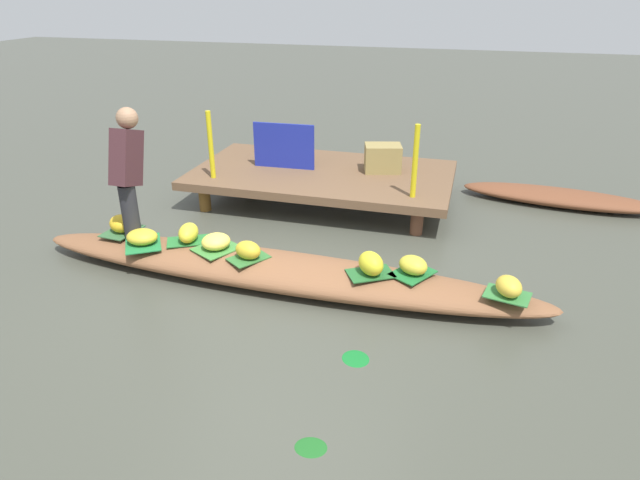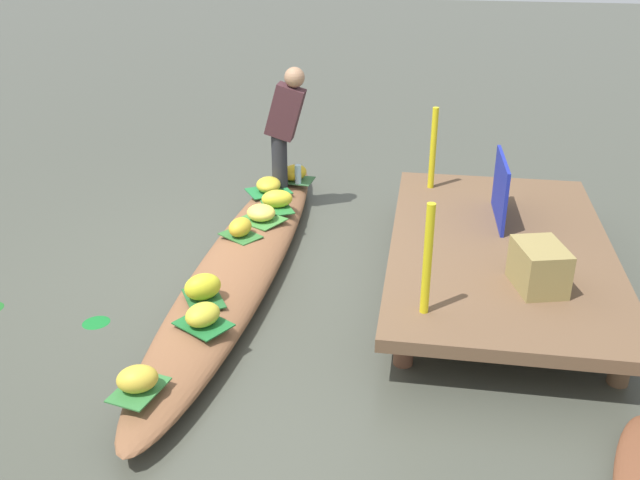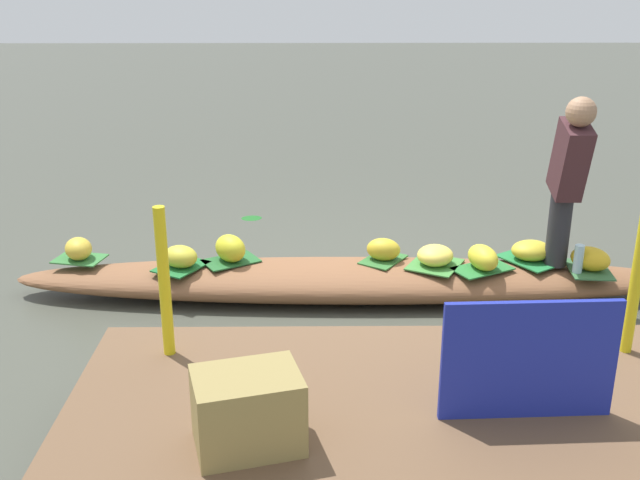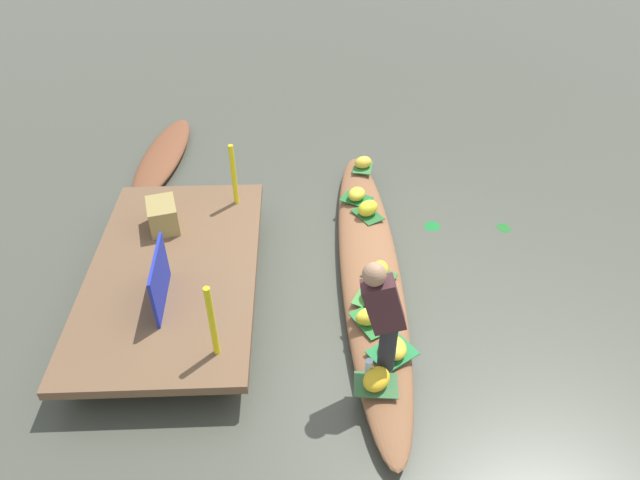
# 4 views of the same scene
# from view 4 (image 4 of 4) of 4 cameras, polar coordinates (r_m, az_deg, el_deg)

# --- Properties ---
(canal_water) EXTENTS (40.00, 40.00, 0.00)m
(canal_water) POSITION_cam_4_polar(r_m,az_deg,el_deg) (6.62, 4.94, -3.79)
(canal_water) COLOR #45473C
(canal_water) RESTS_ON ground
(dock_platform) EXTENTS (3.20, 1.80, 0.39)m
(dock_platform) POSITION_cam_4_polar(r_m,az_deg,el_deg) (6.39, -14.43, -3.03)
(dock_platform) COLOR brown
(dock_platform) RESTS_ON ground
(vendor_boat) EXTENTS (4.94, 0.75, 0.25)m
(vendor_boat) POSITION_cam_4_polar(r_m,az_deg,el_deg) (6.54, 5.00, -2.97)
(vendor_boat) COLOR brown
(vendor_boat) RESTS_ON ground
(moored_boat) EXTENTS (2.39, 0.81, 0.18)m
(moored_boat) POSITION_cam_4_polar(r_m,az_deg,el_deg) (8.98, -15.41, 8.11)
(moored_boat) COLOR brown
(moored_boat) RESTS_ON ground
(leaf_mat_0) EXTENTS (0.46, 0.42, 0.01)m
(leaf_mat_0) POSITION_cam_4_polar(r_m,az_deg,el_deg) (7.15, 4.77, 2.54)
(leaf_mat_0) COLOR #235E2B
(leaf_mat_0) RESTS_ON vendor_boat
(banana_bunch_0) EXTENTS (0.32, 0.34, 0.20)m
(banana_bunch_0) POSITION_cam_4_polar(r_m,az_deg,el_deg) (7.09, 4.81, 3.19)
(banana_bunch_0) COLOR yellow
(banana_bunch_0) RESTS_ON vendor_boat
(leaf_mat_1) EXTENTS (0.48, 0.41, 0.01)m
(leaf_mat_1) POSITION_cam_4_polar(r_m,az_deg,el_deg) (5.77, 4.96, -8.18)
(leaf_mat_1) COLOR #287332
(leaf_mat_1) RESTS_ON vendor_boat
(banana_bunch_1) EXTENTS (0.26, 0.34, 0.17)m
(banana_bunch_1) POSITION_cam_4_polar(r_m,az_deg,el_deg) (5.71, 5.01, -7.59)
(banana_bunch_1) COLOR yellow
(banana_bunch_1) RESTS_ON vendor_boat
(leaf_mat_2) EXTENTS (0.39, 0.42, 0.01)m
(leaf_mat_2) POSITION_cam_4_polar(r_m,az_deg,el_deg) (6.29, 5.95, -3.50)
(leaf_mat_2) COLOR #316D30
(leaf_mat_2) RESTS_ON vendor_boat
(banana_bunch_2) EXTENTS (0.29, 0.25, 0.16)m
(banana_bunch_2) POSITION_cam_4_polar(r_m,az_deg,el_deg) (6.23, 6.00, -2.95)
(banana_bunch_2) COLOR gold
(banana_bunch_2) RESTS_ON vendor_boat
(leaf_mat_3) EXTENTS (0.32, 0.42, 0.01)m
(leaf_mat_3) POSITION_cam_4_polar(r_m,az_deg,el_deg) (5.28, 5.61, -14.21)
(leaf_mat_3) COLOR #34653A
(leaf_mat_3) RESTS_ON vendor_boat
(banana_bunch_3) EXTENTS (0.35, 0.35, 0.17)m
(banana_bunch_3) POSITION_cam_4_polar(r_m,az_deg,el_deg) (5.22, 5.66, -13.67)
(banana_bunch_3) COLOR gold
(banana_bunch_3) RESTS_ON vendor_boat
(leaf_mat_4) EXTENTS (0.42, 0.45, 0.01)m
(leaf_mat_4) POSITION_cam_4_polar(r_m,az_deg,el_deg) (7.42, 3.66, 4.11)
(leaf_mat_4) COLOR #1D682E
(leaf_mat_4) RESTS_ON vendor_boat
(banana_bunch_4) EXTENTS (0.33, 0.32, 0.16)m
(banana_bunch_4) POSITION_cam_4_polar(r_m,az_deg,el_deg) (7.38, 3.68, 4.61)
(banana_bunch_4) COLOR gold
(banana_bunch_4) RESTS_ON vendor_boat
(leaf_mat_5) EXTENTS (0.40, 0.32, 0.01)m
(leaf_mat_5) POSITION_cam_4_polar(r_m,az_deg,el_deg) (8.09, 4.31, 7.26)
(leaf_mat_5) COLOR #337638
(leaf_mat_5) RESTS_ON vendor_boat
(banana_bunch_5) EXTENTS (0.28, 0.31, 0.16)m
(banana_bunch_5) POSITION_cam_4_polar(r_m,az_deg,el_deg) (8.04, 4.34, 7.75)
(banana_bunch_5) COLOR gold
(banana_bunch_5) RESTS_ON vendor_boat
(leaf_mat_6) EXTENTS (0.50, 0.52, 0.01)m
(leaf_mat_6) POSITION_cam_4_polar(r_m,az_deg,el_deg) (5.53, 7.25, -11.10)
(leaf_mat_6) COLOR #21763A
(leaf_mat_6) RESTS_ON vendor_boat
(banana_bunch_6) EXTENTS (0.33, 0.29, 0.14)m
(banana_bunch_6) POSITION_cam_4_polar(r_m,az_deg,el_deg) (5.48, 7.31, -10.62)
(banana_bunch_6) COLOR gold
(banana_bunch_6) RESTS_ON vendor_boat
(leaf_mat_7) EXTENTS (0.47, 0.49, 0.01)m
(leaf_mat_7) POSITION_cam_4_polar(r_m,az_deg,el_deg) (6.01, 5.40, -5.88)
(leaf_mat_7) COLOR #3F8339
(leaf_mat_7) RESTS_ON vendor_boat
(banana_bunch_7) EXTENTS (0.37, 0.37, 0.15)m
(banana_bunch_7) POSITION_cam_4_polar(r_m,az_deg,el_deg) (5.96, 5.44, -5.38)
(banana_bunch_7) COLOR #F9DD55
(banana_bunch_7) RESTS_ON vendor_boat
(vendor_person) EXTENTS (0.20, 0.41, 1.25)m
(vendor_person) POSITION_cam_4_polar(r_m,az_deg,el_deg) (4.90, 6.35, -7.25)
(vendor_person) COLOR #28282D
(vendor_person) RESTS_ON vendor_boat
(water_bottle) EXTENTS (0.07, 0.07, 0.21)m
(water_bottle) POSITION_cam_4_polar(r_m,az_deg,el_deg) (5.26, 4.89, -12.66)
(water_bottle) COLOR silver
(water_bottle) RESTS_ON vendor_boat
(market_banner) EXTENTS (0.78, 0.06, 0.56)m
(market_banner) POSITION_cam_4_polar(r_m,az_deg,el_deg) (5.81, -15.72, -3.80)
(market_banner) COLOR #1C299C
(market_banner) RESTS_ON dock_platform
(railing_post_west) EXTENTS (0.06, 0.06, 0.80)m
(railing_post_west) POSITION_cam_4_polar(r_m,az_deg,el_deg) (5.12, -10.74, -8.02)
(railing_post_west) COLOR yellow
(railing_post_west) RESTS_ON dock_platform
(railing_post_east) EXTENTS (0.06, 0.06, 0.80)m
(railing_post_east) POSITION_cam_4_polar(r_m,az_deg,el_deg) (6.97, -8.62, 6.45)
(railing_post_east) COLOR yellow
(railing_post_east) RESTS_ON dock_platform
(produce_crate) EXTENTS (0.51, 0.42, 0.33)m
(produce_crate) POSITION_cam_4_polar(r_m,az_deg,el_deg) (6.85, -15.43, 2.36)
(produce_crate) COLOR olive
(produce_crate) RESTS_ON dock_platform
(drifting_plant_0) EXTENTS (0.29, 0.29, 0.01)m
(drifting_plant_0) POSITION_cam_4_polar(r_m,az_deg,el_deg) (7.50, 11.15, 1.38)
(drifting_plant_0) COLOR #146E28
(drifting_plant_0) RESTS_ON ground
(drifting_plant_1) EXTENTS (0.22, 0.19, 0.01)m
(drifting_plant_1) POSITION_cam_4_polar(r_m,az_deg,el_deg) (7.70, 17.89, 1.17)
(drifting_plant_1) COLOR #1C6021
(drifting_plant_1) RESTS_ON ground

